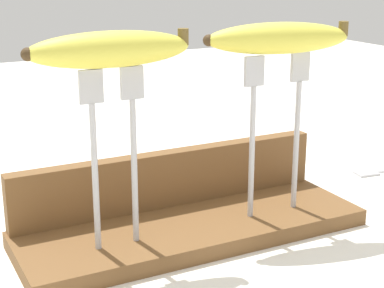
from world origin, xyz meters
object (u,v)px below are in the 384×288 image
fork_stand_left (114,143)px  banana_raised_left (110,49)px  banana_raised_right (279,38)px  fork_stand_right (276,121)px

fork_stand_left → banana_raised_left: 0.10m
fork_stand_left → banana_raised_right: (0.21, 0.00, 0.10)m
fork_stand_left → fork_stand_right: 0.21m
fork_stand_left → fork_stand_right: size_ratio=1.00×
fork_stand_right → banana_raised_left: 0.24m
fork_stand_left → fork_stand_right: bearing=0.0°
fork_stand_right → banana_raised_right: size_ratio=1.10×
fork_stand_left → fork_stand_right: same height
fork_stand_right → banana_raised_right: (-0.00, 0.00, 0.10)m
fork_stand_right → banana_raised_left: bearing=180.0°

